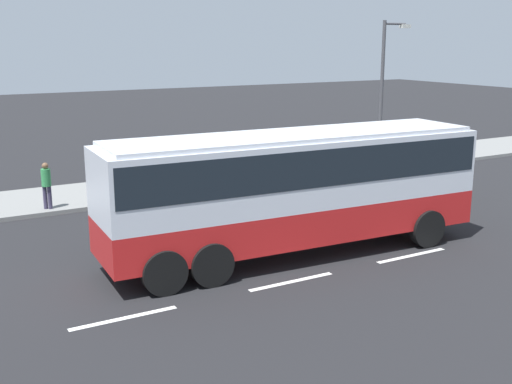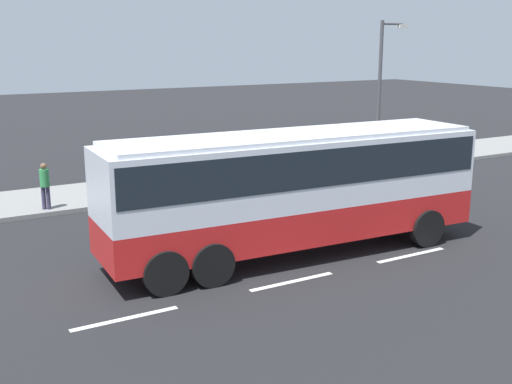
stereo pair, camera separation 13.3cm
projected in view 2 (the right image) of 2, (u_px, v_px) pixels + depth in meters
ground_plane at (237, 261)px, 17.29m from camera, size 120.00×120.00×0.00m
sidewalk_curb at (125, 191)px, 24.98m from camera, size 80.00×4.00×0.15m
lane_centreline at (181, 306)px, 14.36m from camera, size 29.78×0.16×0.01m
coach_bus at (295, 180)px, 17.37m from camera, size 10.87×3.06×3.42m
car_yellow_taxi at (388, 177)px, 24.37m from camera, size 4.46×2.38×1.35m
pedestrian_near_curb at (45, 183)px, 21.80m from camera, size 0.32×0.32×1.63m
street_lamp at (382, 84)px, 28.77m from camera, size 1.53×0.24×6.55m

